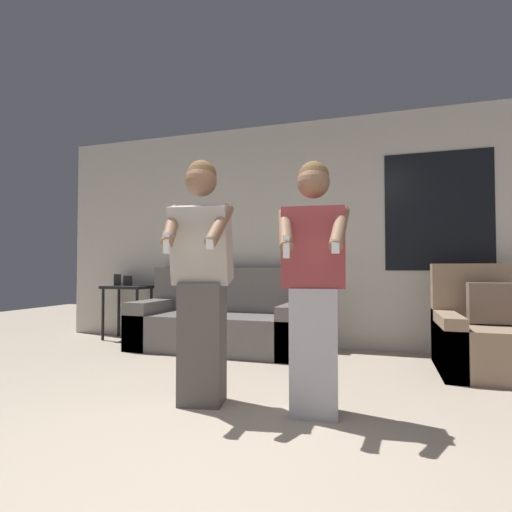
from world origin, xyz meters
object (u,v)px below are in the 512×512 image
object	(u,v)px
armchair	(491,338)
person_right	(314,284)
couch	(224,322)
person_left	(202,279)
side_table	(127,294)

from	to	relation	value
armchair	person_right	xyz separation A→B (m)	(-1.33, -1.48, 0.51)
couch	armchair	size ratio (longest dim) A/B	2.09
armchair	couch	bearing A→B (deg)	174.01
person_right	armchair	bearing A→B (deg)	47.96
couch	person_left	distance (m)	1.96
couch	side_table	xyz separation A→B (m)	(-1.44, 0.20, 0.28)
couch	person_left	world-z (taller)	person_left
couch	side_table	distance (m)	1.48
armchair	person_left	world-z (taller)	person_left
side_table	person_left	bearing A→B (deg)	-44.77
person_left	person_right	size ratio (longest dim) A/B	1.03
couch	person_right	size ratio (longest dim) A/B	1.26
person_right	person_left	bearing A→B (deg)	-177.09
side_table	armchair	bearing A→B (deg)	-6.60
armchair	side_table	xyz separation A→B (m)	(-4.11, 0.48, 0.28)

